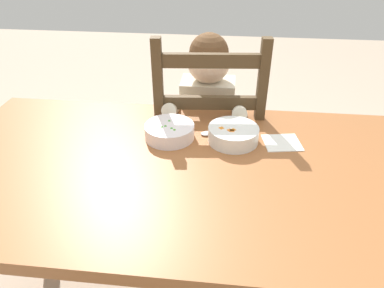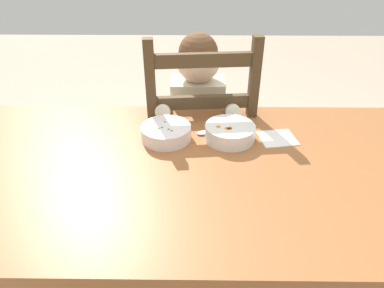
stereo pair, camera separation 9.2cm
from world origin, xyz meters
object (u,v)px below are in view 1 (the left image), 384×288
at_px(bowl_of_peas, 170,131).
at_px(bowl_of_carrots, 233,134).
at_px(dining_table, 185,188).
at_px(dining_chair, 207,147).
at_px(spoon, 212,133).
at_px(child_figure, 207,114).

bearing_deg(bowl_of_peas, bowl_of_carrots, -0.01).
xyz_separation_m(dining_table, bowl_of_peas, (-0.07, 0.16, 0.12)).
xyz_separation_m(dining_table, bowl_of_carrots, (0.15, 0.16, 0.12)).
relative_size(dining_chair, bowl_of_carrots, 5.87).
height_order(bowl_of_peas, spoon, bowl_of_peas).
bearing_deg(dining_chair, bowl_of_carrots, -70.58).
relative_size(dining_table, bowl_of_peas, 9.26).
bearing_deg(bowl_of_carrots, child_figure, 110.59).
distance_m(dining_table, bowl_of_peas, 0.21).
height_order(child_figure, spoon, child_figure).
relative_size(dining_table, child_figure, 1.62).
relative_size(bowl_of_carrots, spoon, 1.27).
relative_size(child_figure, spoon, 7.27).
bearing_deg(dining_chair, dining_table, -95.33).
height_order(child_figure, bowl_of_carrots, child_figure).
bearing_deg(bowl_of_carrots, spoon, 151.22).
bearing_deg(spoon, bowl_of_carrots, -28.78).
xyz_separation_m(dining_table, spoon, (0.07, 0.20, 0.09)).
distance_m(child_figure, bowl_of_peas, 0.32).
bearing_deg(child_figure, dining_table, -94.80).
height_order(dining_chair, bowl_of_carrots, dining_chair).
height_order(dining_table, bowl_of_peas, bowl_of_peas).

